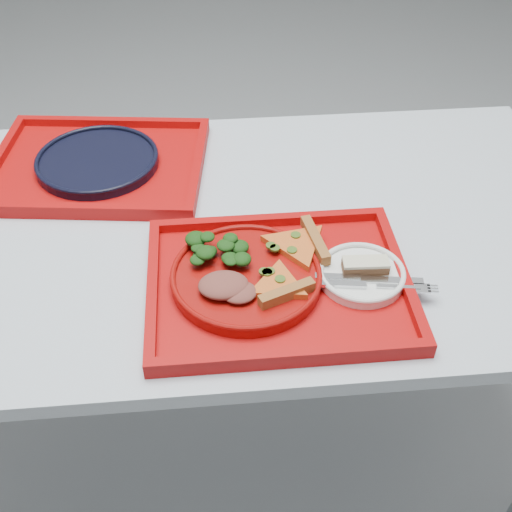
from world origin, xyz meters
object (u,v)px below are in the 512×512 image
object	(u,v)px
dinner_plate	(246,278)
dessert_bar	(365,265)
navy_plate	(98,162)
tray_far	(99,167)
tray_main	(278,286)

from	to	relation	value
dinner_plate	dessert_bar	size ratio (longest dim) A/B	3.23
navy_plate	dessert_bar	size ratio (longest dim) A/B	3.23
tray_far	navy_plate	distance (m)	0.01
navy_plate	dessert_bar	distance (m)	0.63
tray_main	tray_far	bearing A→B (deg)	130.78
dinner_plate	navy_plate	world-z (taller)	dinner_plate
tray_main	dinner_plate	bearing A→B (deg)	169.67
dinner_plate	tray_far	bearing A→B (deg)	126.66
dessert_bar	dinner_plate	bearing A→B (deg)	-178.25
tray_main	navy_plate	bearing A→B (deg)	130.78
tray_main	tray_far	size ratio (longest dim) A/B	1.00
dinner_plate	dessert_bar	distance (m)	0.21
dinner_plate	navy_plate	size ratio (longest dim) A/B	1.00
tray_main	dessert_bar	world-z (taller)	dessert_bar
tray_far	dessert_bar	distance (m)	0.63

